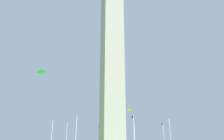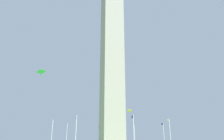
{
  "view_description": "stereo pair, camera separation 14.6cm",
  "coord_description": "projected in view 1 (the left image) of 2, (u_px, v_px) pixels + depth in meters",
  "views": [
    {
      "loc": [
        -64.86,
        19.19,
        2.25
      ],
      "look_at": [
        0.0,
        0.0,
        25.02
      ],
      "focal_mm": 33.91,
      "sensor_mm": 36.0,
      "label": 1
    },
    {
      "loc": [
        -64.9,
        19.05,
        2.25
      ],
      "look_at": [
        0.0,
        0.0,
        25.02
      ],
      "focal_mm": 33.91,
      "sensor_mm": 36.0,
      "label": 2
    }
  ],
  "objects": [
    {
      "name": "kite_green_diamond",
      "position": [
        41.0,
        72.0,
        42.88
      ],
      "size": [
        2.02,
        2.03,
        2.28
      ],
      "color": "green"
    },
    {
      "name": "flagpole_nw",
      "position": [
        134.0,
        135.0,
        79.69
      ],
      "size": [
        1.12,
        0.14,
        8.14
      ],
      "color": "silver",
      "rests_on": "ground"
    },
    {
      "name": "kite_yellow_diamond",
      "position": [
        130.0,
        111.0,
        58.15
      ],
      "size": [
        1.06,
        1.14,
        1.58
      ],
      "color": "yellow"
    },
    {
      "name": "flagpole_sw",
      "position": [
        170.0,
        132.0,
        56.8
      ],
      "size": [
        1.12,
        0.14,
        8.14
      ],
      "color": "silver",
      "rests_on": "ground"
    },
    {
      "name": "flagpole_se",
      "position": [
        76.0,
        131.0,
        50.03
      ],
      "size": [
        1.12,
        0.14,
        8.14
      ],
      "color": "silver",
      "rests_on": "ground"
    },
    {
      "name": "obelisk_monument",
      "position": [
        112.0,
        54.0,
        73.25
      ],
      "size": [
        6.8,
        6.8,
        61.82
      ],
      "color": "gray",
      "rests_on": "ground"
    },
    {
      "name": "flagpole_ne",
      "position": [
        67.0,
        134.0,
        72.92
      ],
      "size": [
        1.12,
        0.14,
        8.14
      ],
      "color": "silver",
      "rests_on": "ground"
    },
    {
      "name": "flagpole_e",
      "position": [
        52.0,
        133.0,
        60.07
      ],
      "size": [
        1.12,
        0.14,
        8.14
      ],
      "color": "silver",
      "rests_on": "ground"
    },
    {
      "name": "flagpole_n",
      "position": [
        99.0,
        135.0,
        81.05
      ],
      "size": [
        1.12,
        0.14,
        8.14
      ],
      "color": "silver",
      "rests_on": "ground"
    },
    {
      "name": "flagpole_s",
      "position": [
        134.0,
        131.0,
        48.68
      ],
      "size": [
        1.12,
        0.14,
        8.14
      ],
      "color": "silver",
      "rests_on": "ground"
    },
    {
      "name": "flagpole_w",
      "position": [
        164.0,
        134.0,
        69.65
      ],
      "size": [
        1.12,
        0.14,
        8.14
      ],
      "color": "silver",
      "rests_on": "ground"
    }
  ]
}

